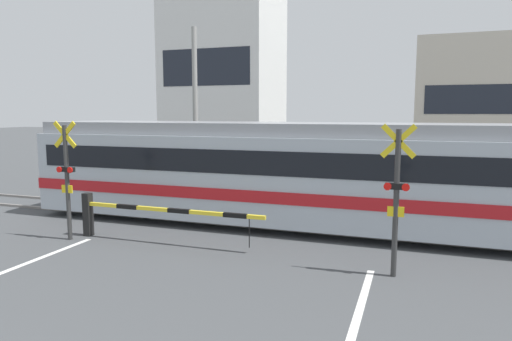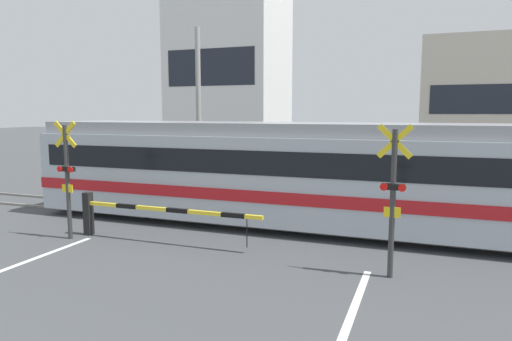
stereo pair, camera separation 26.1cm
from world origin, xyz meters
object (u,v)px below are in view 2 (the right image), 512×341
at_px(commuter_train, 331,173).
at_px(crossing_signal_right, 393,194).
at_px(crossing_barrier_far, 354,188).
at_px(crossing_signal_left, 67,175).
at_px(crossing_barrier_near, 134,212).

distance_m(commuter_train, crossing_signal_right, 3.90).
bearing_deg(crossing_signal_right, crossing_barrier_far, 104.99).
bearing_deg(commuter_train, crossing_barrier_far, 84.94).
bearing_deg(commuter_train, crossing_signal_right, -60.83).
height_order(crossing_signal_left, crossing_signal_right, same).
bearing_deg(crossing_barrier_far, commuter_train, -95.06).
bearing_deg(crossing_signal_left, crossing_signal_right, 0.00).
bearing_deg(crossing_signal_left, crossing_barrier_far, 44.15).
relative_size(commuter_train, crossing_signal_right, 5.88).
xyz_separation_m(crossing_barrier_far, crossing_signal_left, (-6.37, -6.19, 0.94)).
bearing_deg(crossing_barrier_near, crossing_signal_left, -164.02).
bearing_deg(crossing_barrier_near, crossing_barrier_far, 50.45).
distance_m(crossing_signal_left, crossing_signal_right, 8.03).
height_order(crossing_barrier_near, crossing_signal_left, crossing_signal_left).
height_order(crossing_barrier_far, crossing_signal_right, crossing_signal_right).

